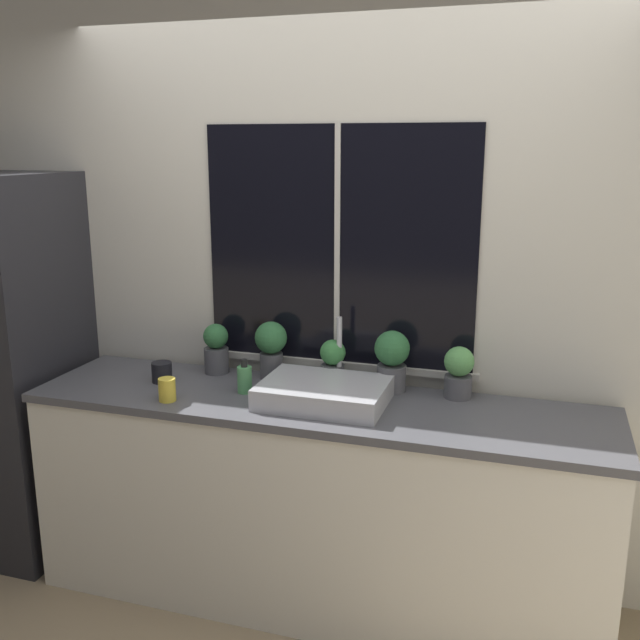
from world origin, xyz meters
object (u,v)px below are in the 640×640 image
Objects in this scene: sink at (324,392)px; potted_plant_far_left at (216,348)px; potted_plant_far_right at (459,371)px; soap_bottle at (245,379)px; refrigerator at (9,366)px; mug_yellow at (167,390)px; mug_black at (162,372)px; potted_plant_center at (333,362)px; potted_plant_right at (392,358)px; potted_plant_left at (271,346)px.

sink is 0.65m from potted_plant_far_left.
sink is at bearing -155.86° from potted_plant_far_right.
soap_bottle is at bearing 177.27° from sink.
sink reaches higher than soap_bottle.
refrigerator is 1.01m from mug_yellow.
soap_bottle reaches higher than mug_black.
potted_plant_far_right reaches higher than mug_yellow.
refrigerator is at bearing -174.77° from potted_plant_far_right.
potted_plant_far_left is 2.40× the size of mug_yellow.
sink is (1.62, -0.04, 0.05)m from refrigerator.
potted_plant_far_right is (0.55, 0.00, 0.01)m from potted_plant_center.
potted_plant_center is at bearing 180.00° from potted_plant_right.
mug_black is at bearing -168.98° from potted_plant_right.
mug_yellow is at bearing -164.51° from sink.
potted_plant_center is at bearing 98.10° from sink.
potted_plant_left is 2.72× the size of mug_yellow.
sink is 5.27× the size of mug_yellow.
potted_plant_right is at bearing 6.03° from refrigerator.
potted_plant_right is at bearing 11.02° from mug_black.
sink is 0.57m from potted_plant_far_right.
mug_yellow is (-0.86, -0.41, -0.10)m from potted_plant_right.
potted_plant_far_right is at bearing 0.00° from potted_plant_right.
potted_plant_center is 0.27m from potted_plant_right.
mug_black is (0.84, -0.00, 0.05)m from refrigerator.
potted_plant_far_right is 1.22m from mug_yellow.
potted_plant_left reaches higher than potted_plant_far_right.
potted_plant_far_left is 0.41m from mug_yellow.
sink is 0.41m from potted_plant_left.
sink is 2.19× the size of potted_plant_far_left.
potted_plant_far_right is (1.12, 0.00, -0.00)m from potted_plant_far_left.
mug_yellow reaches higher than mug_black.
refrigerator reaches higher than mug_yellow.
potted_plant_left is at bearing 23.51° from mug_black.
sink is at bearing -134.96° from potted_plant_right.
potted_plant_left is (-0.33, 0.23, 0.11)m from sink.
potted_plant_center is (0.29, 0.00, -0.05)m from potted_plant_left.
potted_plant_center is at bearing 0.00° from potted_plant_left.
mug_black is at bearing 124.55° from mug_yellow.
mug_yellow is (-1.15, -0.41, -0.07)m from potted_plant_far_right.
potted_plant_center is 0.77m from mug_black.
potted_plant_center is 2.26× the size of mug_black.
sink is 0.37m from soap_bottle.
potted_plant_right is (0.83, 0.00, 0.03)m from potted_plant_far_left.
potted_plant_right reaches higher than soap_bottle.
potted_plant_far_left is 0.32m from soap_bottle.
potted_plant_far_right is 2.27× the size of mug_yellow.
potted_plant_left reaches higher than soap_bottle.
mug_black is 0.26m from mug_yellow.
refrigerator is 8.32× the size of potted_plant_far_right.
soap_bottle is at bearing 35.79° from mug_yellow.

